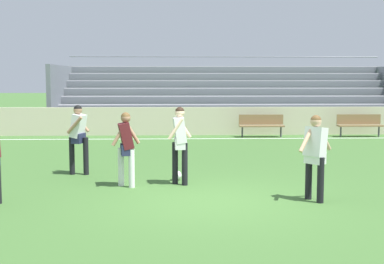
# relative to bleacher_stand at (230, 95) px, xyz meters

# --- Properties ---
(ground_plane) EXTENTS (160.00, 160.00, 0.00)m
(ground_plane) POSITION_rel_bleacher_stand_xyz_m (-2.11, -15.71, -1.56)
(ground_plane) COLOR #3D662D
(field_line_sideline) EXTENTS (44.00, 0.12, 0.01)m
(field_line_sideline) POSITION_rel_bleacher_stand_xyz_m (-2.11, -5.17, -1.55)
(field_line_sideline) COLOR white
(field_line_sideline) RESTS_ON ground
(sideline_wall) EXTENTS (48.00, 0.16, 1.17)m
(sideline_wall) POSITION_rel_bleacher_stand_xyz_m (-2.11, -3.77, -0.97)
(sideline_wall) COLOR beige
(sideline_wall) RESTS_ON ground
(bleacher_stand) EXTENTS (16.57, 5.40, 3.55)m
(bleacher_stand) POSITION_rel_bleacher_stand_xyz_m (0.00, 0.00, 0.00)
(bleacher_stand) COLOR #B2B2B7
(bleacher_stand) RESTS_ON ground
(bench_near_wall_gap) EXTENTS (1.80, 0.40, 0.90)m
(bench_near_wall_gap) POSITION_rel_bleacher_stand_xyz_m (0.76, -4.62, -1.01)
(bench_near_wall_gap) COLOR olive
(bench_near_wall_gap) RESTS_ON ground
(bench_far_right) EXTENTS (1.80, 0.40, 0.90)m
(bench_far_right) POSITION_rel_bleacher_stand_xyz_m (4.76, -4.62, -1.01)
(bench_far_right) COLOR olive
(bench_far_right) RESTS_ON ground
(player_dark_overlapping) EXTENTS (0.60, 0.45, 1.62)m
(player_dark_overlapping) POSITION_rel_bleacher_stand_xyz_m (-3.81, -14.25, -0.60)
(player_dark_overlapping) COLOR white
(player_dark_overlapping) RESTS_ON ground
(player_white_deep_cover) EXTENTS (0.53, 0.45, 1.72)m
(player_white_deep_cover) POSITION_rel_bleacher_stand_xyz_m (-2.65, -14.07, -0.53)
(player_white_deep_cover) COLOR black
(player_white_deep_cover) RESTS_ON ground
(player_white_trailing_run) EXTENTS (0.52, 0.61, 1.70)m
(player_white_trailing_run) POSITION_rel_bleacher_stand_xyz_m (-5.10, -12.77, -0.54)
(player_white_trailing_run) COLOR black
(player_white_trailing_run) RESTS_ON ground
(player_white_challenging) EXTENTS (0.74, 0.47, 1.65)m
(player_white_challenging) POSITION_rel_bleacher_stand_xyz_m (-0.10, -15.73, -0.58)
(player_white_challenging) COLOR black
(player_white_challenging) RESTS_ON ground
(soccer_ball) EXTENTS (0.22, 0.22, 0.22)m
(soccer_ball) POSITION_rel_bleacher_stand_xyz_m (-2.71, -13.57, -1.45)
(soccer_ball) COLOR white
(soccer_ball) RESTS_ON ground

